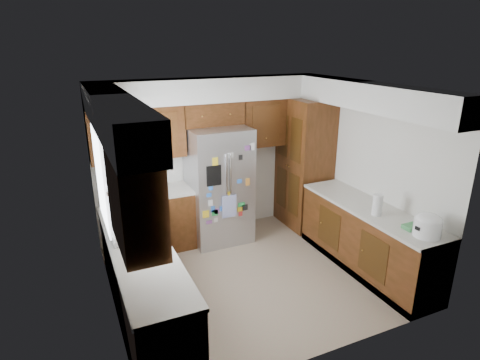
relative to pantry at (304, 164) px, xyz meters
name	(u,v)px	position (x,y,z in m)	size (l,w,h in m)	color
floor	(253,275)	(-1.50, -1.15, -1.07)	(3.60, 3.60, 0.00)	gray
room_shell	(234,139)	(-1.61, -0.79, 0.75)	(3.64, 3.24, 2.52)	silver
left_counter_run	(150,269)	(-2.86, -1.12, -0.65)	(1.36, 3.20, 0.92)	#3A220B
right_counter_run	(367,241)	(0.00, -1.62, -0.65)	(0.63, 2.25, 0.92)	#3A220B
pantry	(304,164)	(0.00, 0.00, 0.00)	(0.60, 0.90, 2.15)	#3A220B
fridge	(219,185)	(-1.50, 0.05, -0.17)	(0.90, 0.79, 1.80)	#ACACB1
bridge_cabinet	(212,113)	(-1.50, 0.28, 0.90)	(0.96, 0.34, 0.35)	#3A220B
fridge_top_items	(210,93)	(-1.54, 0.26, 1.20)	(0.60, 0.34, 0.29)	#171BAF
sink_assembly	(133,226)	(-3.00, -1.05, -0.09)	(0.52, 0.70, 0.37)	white
left_counter_clutter	(125,199)	(-2.97, -0.33, -0.02)	(0.36, 0.87, 0.38)	black
rice_cooker	(428,224)	(0.00, -2.53, -0.02)	(0.31, 0.30, 0.27)	white
paper_towel	(377,205)	(-0.11, -1.85, -0.02)	(0.12, 0.12, 0.28)	white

